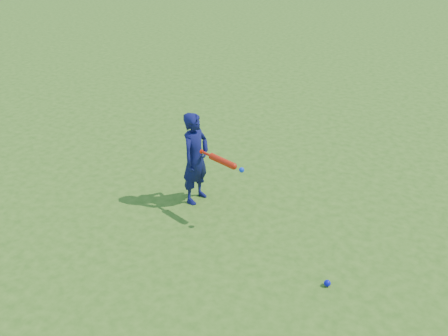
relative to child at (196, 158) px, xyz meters
name	(u,v)px	position (x,y,z in m)	size (l,w,h in m)	color
ground	(196,199)	(0.00, -0.01, -0.61)	(80.00, 80.00, 0.00)	#386818
child	(196,158)	(0.00, 0.00, 0.00)	(0.45, 0.29, 1.22)	#10124B
ground_ball_blue	(327,283)	(1.98, -0.93, -0.57)	(0.07, 0.07, 0.07)	#0B0EC6
bat_swing	(224,162)	(0.50, -0.23, 0.17)	(0.67, 0.28, 0.08)	red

